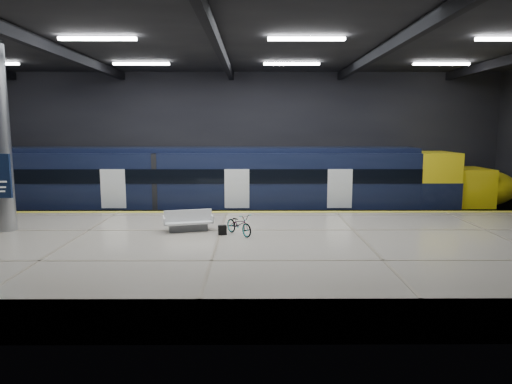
{
  "coord_description": "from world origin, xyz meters",
  "views": [
    {
      "loc": [
        1.23,
        -17.83,
        4.91
      ],
      "look_at": [
        1.33,
        1.5,
        2.2
      ],
      "focal_mm": 32.0,
      "sensor_mm": 36.0,
      "label": 1
    }
  ],
  "objects": [
    {
      "name": "ground",
      "position": [
        0.0,
        0.0,
        0.0
      ],
      "size": [
        30.0,
        30.0,
        0.0
      ],
      "primitive_type": "plane",
      "color": "black",
      "rests_on": "ground"
    },
    {
      "name": "room_shell",
      "position": [
        -0.0,
        0.0,
        5.72
      ],
      "size": [
        30.1,
        16.1,
        8.05
      ],
      "color": "black",
      "rests_on": "ground"
    },
    {
      "name": "platform",
      "position": [
        0.0,
        -2.5,
        0.55
      ],
      "size": [
        30.0,
        11.0,
        1.1
      ],
      "primitive_type": "cube",
      "color": "#B3A997",
      "rests_on": "ground"
    },
    {
      "name": "safety_strip",
      "position": [
        0.0,
        2.75,
        1.11
      ],
      "size": [
        30.0,
        0.4,
        0.01
      ],
      "primitive_type": "cube",
      "color": "gold",
      "rests_on": "platform"
    },
    {
      "name": "rails",
      "position": [
        0.0,
        5.5,
        0.08
      ],
      "size": [
        30.0,
        1.52,
        0.16
      ],
      "color": "gray",
      "rests_on": "ground"
    },
    {
      "name": "train",
      "position": [
        -0.79,
        5.5,
        2.06
      ],
      "size": [
        29.4,
        2.84,
        3.79
      ],
      "color": "black",
      "rests_on": "ground"
    },
    {
      "name": "bench",
      "position": [
        -1.22,
        -1.13,
        1.38
      ],
      "size": [
        1.95,
        1.18,
        0.8
      ],
      "rotation": [
        0.0,
        0.0,
        0.25
      ],
      "color": "#595B60",
      "rests_on": "platform"
    },
    {
      "name": "bicycle",
      "position": [
        0.7,
        -1.77,
        1.49
      ],
      "size": [
        1.3,
        1.51,
        0.78
      ],
      "primitive_type": "imported",
      "rotation": [
        0.0,
        0.0,
        0.64
      ],
      "color": "#99999E",
      "rests_on": "platform"
    },
    {
      "name": "pannier_bag",
      "position": [
        0.1,
        -1.77,
        1.28
      ],
      "size": [
        0.33,
        0.24,
        0.35
      ],
      "primitive_type": "cube",
      "rotation": [
        0.0,
        0.0,
        0.22
      ],
      "color": "black",
      "rests_on": "platform"
    },
    {
      "name": "info_column",
      "position": [
        -8.0,
        -1.03,
        4.46
      ],
      "size": [
        0.9,
        0.78,
        6.9
      ],
      "color": "#9EA0A5",
      "rests_on": "platform"
    }
  ]
}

